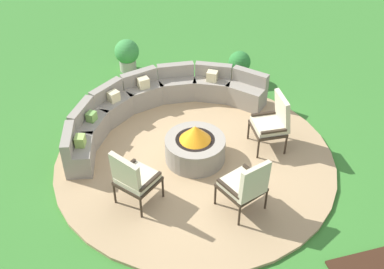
{
  "coord_description": "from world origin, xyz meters",
  "views": [
    {
      "loc": [
        -1.78,
        -6.15,
        5.63
      ],
      "look_at": [
        0.0,
        0.2,
        0.45
      ],
      "focal_mm": 44.61,
      "sensor_mm": 36.0,
      "label": 1
    }
  ],
  "objects": [
    {
      "name": "potted_plant_0",
      "position": [
        1.68,
        2.37,
        0.39
      ],
      "size": [
        0.48,
        0.48,
        0.7
      ],
      "color": "brown",
      "rests_on": "ground_plane"
    },
    {
      "name": "lounge_chair_front_left",
      "position": [
        -1.21,
        -0.78,
        0.61
      ],
      "size": [
        0.81,
        0.85,
        1.1
      ],
      "rotation": [
        0.0,
        0.0,
        5.4
      ],
      "color": "#2D2319",
      "rests_on": "patio_circle"
    },
    {
      "name": "lounge_chair_front_right",
      "position": [
        0.4,
        -1.38,
        0.59
      ],
      "size": [
        0.78,
        0.79,
        1.01
      ],
      "rotation": [
        0.0,
        0.0,
        6.67
      ],
      "color": "#2D2319",
      "rests_on": "patio_circle"
    },
    {
      "name": "lounge_chair_back_left",
      "position": [
        1.44,
        -0.02,
        0.62
      ],
      "size": [
        0.62,
        0.63,
        1.06
      ],
      "rotation": [
        0.0,
        0.0,
        7.8
      ],
      "color": "#2D2319",
      "rests_on": "patio_circle"
    },
    {
      "name": "fire_pit",
      "position": [
        0.0,
        0.0,
        0.34
      ],
      "size": [
        1.06,
        1.06,
        0.72
      ],
      "color": "gray",
      "rests_on": "patio_circle"
    },
    {
      "name": "potted_plant_2",
      "position": [
        -0.61,
        3.49,
        0.41
      ],
      "size": [
        0.55,
        0.55,
        0.75
      ],
      "color": "#A89E8E",
      "rests_on": "ground_plane"
    },
    {
      "name": "ground_plane",
      "position": [
        0.0,
        0.0,
        0.0
      ],
      "size": [
        24.0,
        24.0,
        0.0
      ],
      "primitive_type": "plane",
      "color": "#387A2D"
    },
    {
      "name": "curved_stone_bench",
      "position": [
        -0.43,
        1.46,
        0.35
      ],
      "size": [
        4.13,
        2.28,
        0.71
      ],
      "color": "gray",
      "rests_on": "patio_circle"
    },
    {
      "name": "patio_circle",
      "position": [
        0.0,
        0.0,
        0.03
      ],
      "size": [
        4.94,
        4.94,
        0.06
      ],
      "primitive_type": "cylinder",
      "color": "tan",
      "rests_on": "ground_plane"
    }
  ]
}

